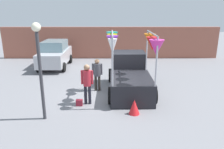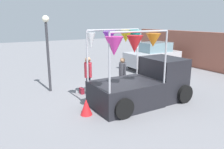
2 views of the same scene
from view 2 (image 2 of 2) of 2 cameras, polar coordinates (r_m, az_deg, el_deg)
ground_plane at (r=9.88m, az=1.90°, el=-5.96°), size 60.00×60.00×0.00m
vendor_truck at (r=9.21m, az=8.60°, el=-1.55°), size 2.51×4.20×3.03m
parked_car at (r=15.85m, az=10.67°, el=4.90°), size 1.88×4.00×1.88m
person_customer at (r=9.92m, az=-6.26°, el=0.60°), size 0.53×0.34×1.79m
person_vendor at (r=10.42m, az=2.75°, el=0.81°), size 0.53×0.34×1.66m
handbag at (r=10.41m, az=-7.93°, el=-4.24°), size 0.28×0.16×0.28m
street_lamp at (r=10.68m, az=-16.57°, el=8.05°), size 0.32×0.32×3.59m
folded_kite_bundle_crimson at (r=8.08m, az=-6.76°, el=-8.43°), size 0.52×0.52×0.60m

